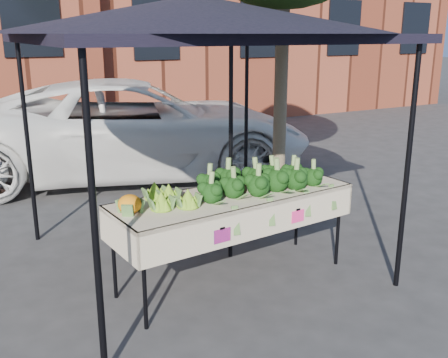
# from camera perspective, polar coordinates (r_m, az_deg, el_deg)

# --- Properties ---
(ground) EXTENTS (90.00, 90.00, 0.00)m
(ground) POSITION_cam_1_polar(r_m,az_deg,el_deg) (5.16, 1.80, -11.71)
(ground) COLOR #2B2B2D
(table) EXTENTS (2.47, 1.04, 0.90)m
(table) POSITION_cam_1_polar(r_m,az_deg,el_deg) (5.09, 1.08, -6.51)
(table) COLOR beige
(table) RESTS_ON ground
(canopy) EXTENTS (3.16, 3.16, 2.74)m
(canopy) POSITION_cam_1_polar(r_m,az_deg,el_deg) (5.28, -3.00, 4.73)
(canopy) COLOR black
(canopy) RESTS_ON ground
(broccoli_heap) EXTENTS (1.39, 0.59, 0.28)m
(broccoli_heap) POSITION_cam_1_polar(r_m,az_deg,el_deg) (5.05, 3.69, 0.39)
(broccoli_heap) COLOR black
(broccoli_heap) RESTS_ON table
(romanesco_cluster) EXTENTS (0.45, 0.59, 0.22)m
(romanesco_cluster) POSITION_cam_1_polar(r_m,az_deg,el_deg) (4.66, -6.25, -1.44)
(romanesco_cluster) COLOR #8EBE29
(romanesco_cluster) RESTS_ON table
(cauliflower_pair) EXTENTS (0.22, 0.22, 0.20)m
(cauliflower_pair) POSITION_cam_1_polar(r_m,az_deg,el_deg) (4.46, -10.41, -2.54)
(cauliflower_pair) COLOR orange
(cauliflower_pair) RESTS_ON table
(street_tree) EXTENTS (2.36, 2.36, 4.66)m
(street_tree) POSITION_cam_1_polar(r_m,az_deg,el_deg) (6.37, 6.47, 15.22)
(street_tree) COLOR #1E4C14
(street_tree) RESTS_ON ground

